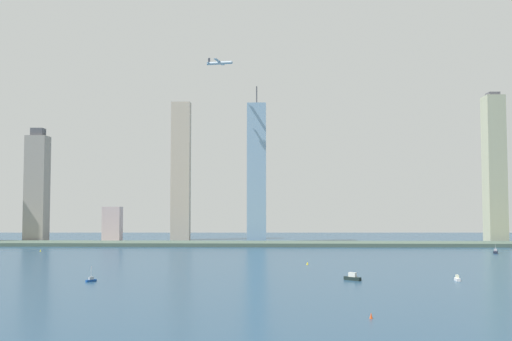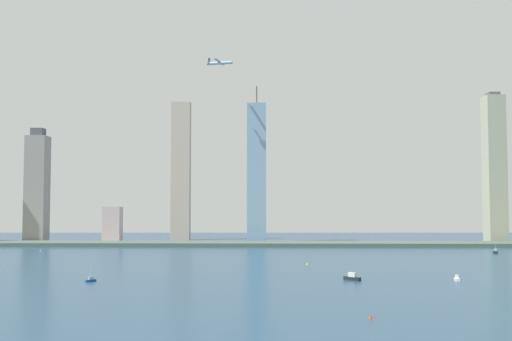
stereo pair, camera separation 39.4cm
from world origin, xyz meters
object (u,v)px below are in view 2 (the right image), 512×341
at_px(skyscraper_0, 257,173).
at_px(boat_0, 496,252).
at_px(skyscraper_6, 494,168).
at_px(boat_3, 457,279).
at_px(skyscraper_3, 112,225).
at_px(boat_6, 352,277).
at_px(skyscraper_1, 181,171).
at_px(airplane, 220,63).
at_px(channel_buoy_0, 370,316).
at_px(channel_buoy_2, 40,250).
at_px(skyscraper_5, 37,188).
at_px(boat_1, 91,280).
at_px(channel_buoy_1, 307,263).

xyz_separation_m(skyscraper_0, boat_0, (227.51, -167.65, -83.62)).
distance_m(skyscraper_6, boat_3, 409.23).
relative_size(skyscraper_0, skyscraper_3, 4.44).
xyz_separation_m(skyscraper_3, boat_6, (236.66, -347.01, -19.98)).
relative_size(skyscraper_1, skyscraper_3, 4.15).
relative_size(skyscraper_3, airplane, 1.29).
bearing_deg(channel_buoy_0, skyscraper_3, 115.85).
distance_m(skyscraper_6, channel_buoy_0, 546.83).
relative_size(skyscraper_0, skyscraper_6, 1.06).
xyz_separation_m(channel_buoy_0, channel_buoy_2, (-263.42, 341.15, -0.07)).
xyz_separation_m(skyscraper_5, boat_6, (331.64, -356.98, -64.55)).
bearing_deg(skyscraper_1, skyscraper_3, -134.50).
height_order(skyscraper_0, skyscraper_3, skyscraper_0).
relative_size(skyscraper_5, channel_buoy_2, 61.63).
distance_m(skyscraper_5, boat_6, 491.51).
height_order(skyscraper_1, boat_1, skyscraper_1).
distance_m(boat_6, channel_buoy_1, 98.92).
relative_size(skyscraper_6, boat_1, 20.35).
distance_m(boat_1, airplane, 406.80).
relative_size(boat_0, boat_1, 1.34).
relative_size(channel_buoy_1, channel_buoy_2, 0.78).
bearing_deg(skyscraper_5, airplane, -5.83).
bearing_deg(boat_3, boat_1, 96.42).
xyz_separation_m(skyscraper_1, channel_buoy_0, (157.43, -541.10, -88.74)).
bearing_deg(skyscraper_3, skyscraper_5, 174.01).
xyz_separation_m(skyscraper_1, skyscraper_3, (-70.13, -71.38, -68.29)).
distance_m(skyscraper_5, airplane, 267.50).
xyz_separation_m(boat_1, airplane, (45.43, 344.73, 211.16)).
bearing_deg(channel_buoy_1, boat_0, 31.40).
relative_size(skyscraper_6, channel_buoy_1, 103.79).
xyz_separation_m(skyscraper_3, boat_1, (82.56, -357.50, -20.56)).
relative_size(skyscraper_5, airplane, 4.14).
xyz_separation_m(boat_0, channel_buoy_2, (-433.55, 10.61, -0.42)).
xyz_separation_m(boat_0, channel_buoy_1, (-182.15, -111.20, -0.67)).
relative_size(boat_0, boat_3, 1.70).
height_order(channel_buoy_0, channel_buoy_2, channel_buoy_0).
relative_size(boat_3, channel_buoy_0, 2.93).
height_order(boat_0, boat_3, boat_0).
bearing_deg(channel_buoy_0, skyscraper_6, 64.91).
height_order(skyscraper_1, channel_buoy_2, skyscraper_1).
distance_m(skyscraper_1, channel_buoy_2, 243.10).
xyz_separation_m(skyscraper_0, boat_6, (66.47, -375.48, -83.50)).
xyz_separation_m(skyscraper_0, boat_1, (-87.63, -385.97, -84.08)).
bearing_deg(boat_0, boat_3, 176.94).
height_order(skyscraper_5, channel_buoy_0, skyscraper_5).
xyz_separation_m(boat_0, airplane, (-269.71, 126.40, 210.70)).
bearing_deg(skyscraper_5, boat_6, -47.11).
relative_size(channel_buoy_0, channel_buoy_2, 1.07).
height_order(skyscraper_0, skyscraper_6, skyscraper_0).
height_order(boat_0, boat_1, boat_1).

